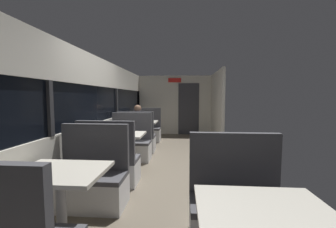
# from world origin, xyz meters

# --- Properties ---
(ground_plane) EXTENTS (3.30, 9.20, 0.02)m
(ground_plane) POSITION_xyz_m (0.00, 0.00, -0.01)
(ground_plane) COLOR #665B4C
(carriage_window_panel_left) EXTENTS (0.09, 8.48, 2.30)m
(carriage_window_panel_left) POSITION_xyz_m (-1.45, 0.00, 1.11)
(carriage_window_panel_left) COLOR beige
(carriage_window_panel_left) RESTS_ON ground_plane
(carriage_end_bulkhead) EXTENTS (2.90, 0.11, 2.30)m
(carriage_end_bulkhead) POSITION_xyz_m (0.06, 4.19, 1.14)
(carriage_end_bulkhead) COLOR beige
(carriage_end_bulkhead) RESTS_ON ground_plane
(carriage_aisle_panel_right) EXTENTS (0.08, 2.40, 2.30)m
(carriage_aisle_panel_right) POSITION_xyz_m (1.45, 3.00, 1.15)
(carriage_aisle_panel_right) COLOR beige
(carriage_aisle_panel_right) RESTS_ON ground_plane
(dining_table_near_window) EXTENTS (0.90, 0.70, 0.74)m
(dining_table_near_window) POSITION_xyz_m (-0.89, -2.09, 0.64)
(dining_table_near_window) COLOR #9E9EA3
(dining_table_near_window) RESTS_ON ground_plane
(bench_near_window_facing_entry) EXTENTS (0.95, 0.50, 1.10)m
(bench_near_window_facing_entry) POSITION_xyz_m (-0.89, -1.39, 0.33)
(bench_near_window_facing_entry) COLOR silver
(bench_near_window_facing_entry) RESTS_ON ground_plane
(dining_table_mid_window) EXTENTS (0.90, 0.70, 0.74)m
(dining_table_mid_window) POSITION_xyz_m (-0.89, 0.02, 0.64)
(dining_table_mid_window) COLOR #9E9EA3
(dining_table_mid_window) RESTS_ON ground_plane
(bench_mid_window_facing_end) EXTENTS (0.95, 0.50, 1.10)m
(bench_mid_window_facing_end) POSITION_xyz_m (-0.89, -0.68, 0.33)
(bench_mid_window_facing_end) COLOR silver
(bench_mid_window_facing_end) RESTS_ON ground_plane
(bench_mid_window_facing_entry) EXTENTS (0.95, 0.50, 1.10)m
(bench_mid_window_facing_entry) POSITION_xyz_m (-0.89, 0.72, 0.33)
(bench_mid_window_facing_entry) COLOR silver
(bench_mid_window_facing_entry) RESTS_ON ground_plane
(dining_table_far_window) EXTENTS (0.90, 0.70, 0.74)m
(dining_table_far_window) POSITION_xyz_m (-0.89, 2.13, 0.64)
(dining_table_far_window) COLOR #9E9EA3
(dining_table_far_window) RESTS_ON ground_plane
(bench_far_window_facing_end) EXTENTS (0.95, 0.50, 1.10)m
(bench_far_window_facing_end) POSITION_xyz_m (-0.89, 1.43, 0.33)
(bench_far_window_facing_end) COLOR silver
(bench_far_window_facing_end) RESTS_ON ground_plane
(bench_far_window_facing_entry) EXTENTS (0.95, 0.50, 1.10)m
(bench_far_window_facing_entry) POSITION_xyz_m (-0.89, 2.83, 0.33)
(bench_far_window_facing_entry) COLOR silver
(bench_far_window_facing_entry) RESTS_ON ground_plane
(dining_table_front_aisle) EXTENTS (0.90, 0.70, 0.74)m
(dining_table_front_aisle) POSITION_xyz_m (0.89, -2.69, 0.64)
(dining_table_front_aisle) COLOR #9E9EA3
(dining_table_front_aisle) RESTS_ON ground_plane
(bench_front_aisle_facing_entry) EXTENTS (0.95, 0.50, 1.10)m
(bench_front_aisle_facing_entry) POSITION_xyz_m (0.89, -1.99, 0.33)
(bench_front_aisle_facing_entry) COLOR silver
(bench_front_aisle_facing_entry) RESTS_ON ground_plane
(seated_passenger) EXTENTS (0.47, 0.55, 1.26)m
(seated_passenger) POSITION_xyz_m (-0.89, 1.50, 0.54)
(seated_passenger) COLOR #26262D
(seated_passenger) RESTS_ON ground_plane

